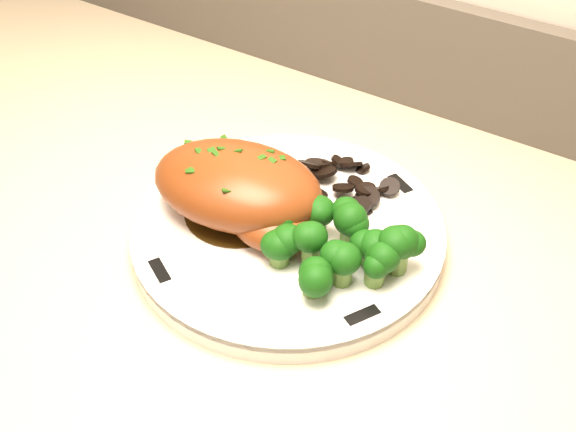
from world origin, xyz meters
The scene contains 10 objects.
counter centered at (0.14, 1.67, 0.42)m, with size 1.94×0.65×0.96m.
plate centered at (0.42, 1.73, 0.85)m, with size 0.26×0.26×0.02m, color white.
rim_accent_0 centered at (0.47, 1.83, 0.86)m, with size 0.03×0.01×0.00m, color black.
rim_accent_1 centered at (0.32, 1.79, 0.86)m, with size 0.03×0.01×0.00m, color black.
rim_accent_2 centered at (0.36, 1.63, 0.86)m, with size 0.03×0.01×0.00m, color black.
rim_accent_3 centered at (0.52, 1.68, 0.86)m, with size 0.03×0.01×0.00m, color black.
gravy_pool centered at (0.37, 1.72, 0.86)m, with size 0.09×0.09×0.00m, color #312009.
chicken_breast centered at (0.38, 1.72, 0.88)m, with size 0.17×0.12×0.06m.
mushroom_pile centered at (0.43, 1.80, 0.86)m, with size 0.09×0.06×0.02m.
broccoli_florets centered at (0.47, 1.71, 0.88)m, with size 0.11×0.09×0.04m.
Camera 1 is at (0.66, 1.35, 1.26)m, focal length 45.00 mm.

